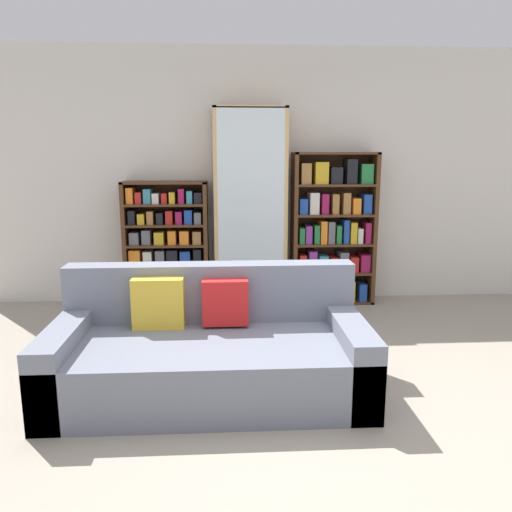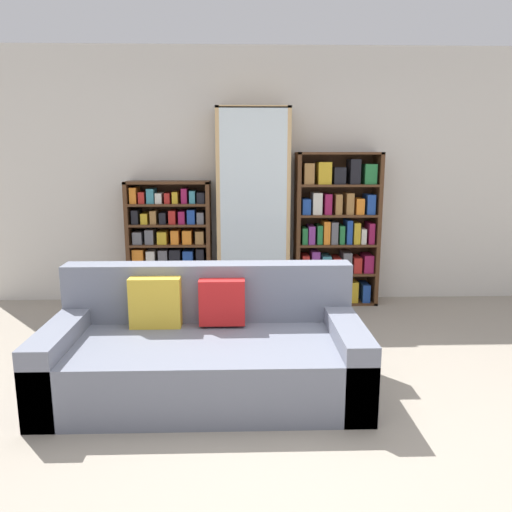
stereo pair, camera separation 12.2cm
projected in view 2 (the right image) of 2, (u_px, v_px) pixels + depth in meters
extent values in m
plane|color=gray|center=(297.00, 430.00, 2.94)|extent=(16.00, 16.00, 0.00)
cube|color=beige|center=(271.00, 177.00, 5.40)|extent=(6.25, 0.06, 2.70)
cube|color=slate|center=(206.00, 366.00, 3.37)|extent=(2.09, 1.00, 0.39)
cube|color=slate|center=(209.00, 292.00, 3.68)|extent=(2.09, 0.20, 0.43)
cube|color=slate|center=(64.00, 359.00, 3.33)|extent=(0.20, 1.00, 0.51)
cube|color=slate|center=(345.00, 356.00, 3.39)|extent=(0.20, 1.00, 0.51)
cube|color=gold|center=(155.00, 303.00, 3.52)|extent=(0.36, 0.12, 0.36)
cube|color=red|center=(222.00, 302.00, 3.53)|extent=(0.32, 0.12, 0.32)
cube|color=#4C2D19|center=(130.00, 244.00, 5.29)|extent=(0.04, 0.32, 1.32)
cube|color=#4C2D19|center=(209.00, 244.00, 5.32)|extent=(0.04, 0.32, 1.32)
cube|color=#4C2D19|center=(168.00, 182.00, 5.18)|extent=(0.87, 0.32, 0.02)
cube|color=#4C2D19|center=(172.00, 302.00, 5.44)|extent=(0.87, 0.32, 0.02)
cube|color=#4C2D19|center=(172.00, 241.00, 5.46)|extent=(0.87, 0.01, 1.32)
cube|color=#4C2D19|center=(171.00, 282.00, 5.39)|extent=(0.79, 0.32, 0.02)
cube|color=#4C2D19|center=(171.00, 263.00, 5.35)|extent=(0.79, 0.32, 0.02)
cube|color=#4C2D19|center=(170.00, 244.00, 5.31)|extent=(0.79, 0.32, 0.02)
cube|color=#4C2D19|center=(169.00, 224.00, 5.26)|extent=(0.79, 0.32, 0.02)
cube|color=#4C2D19|center=(168.00, 204.00, 5.22)|extent=(0.79, 0.32, 0.02)
cube|color=#1E4293|center=(140.00, 296.00, 5.40)|extent=(0.07, 0.24, 0.13)
cube|color=teal|center=(146.00, 297.00, 5.41)|extent=(0.05, 0.24, 0.11)
cube|color=olive|center=(153.00, 296.00, 5.41)|extent=(0.07, 0.24, 0.13)
cube|color=#AD231E|center=(161.00, 296.00, 5.41)|extent=(0.05, 0.24, 0.13)
cube|color=black|center=(168.00, 295.00, 5.41)|extent=(0.06, 0.24, 0.14)
cube|color=#5B5B60|center=(175.00, 297.00, 5.42)|extent=(0.06, 0.24, 0.10)
cube|color=#237038|center=(182.00, 296.00, 5.42)|extent=(0.05, 0.24, 0.12)
cube|color=olive|center=(189.00, 294.00, 5.41)|extent=(0.07, 0.24, 0.16)
cube|color=gold|center=(197.00, 295.00, 5.42)|extent=(0.07, 0.24, 0.15)
cube|color=black|center=(204.00, 296.00, 5.42)|extent=(0.05, 0.24, 0.11)
cube|color=#1E4293|center=(142.00, 276.00, 5.36)|extent=(0.13, 0.24, 0.12)
cube|color=#7A3384|center=(157.00, 276.00, 5.36)|extent=(0.14, 0.24, 0.13)
cube|color=orange|center=(171.00, 275.00, 5.36)|extent=(0.11, 0.24, 0.15)
cube|color=black|center=(185.00, 275.00, 5.37)|extent=(0.10, 0.24, 0.15)
cube|color=teal|center=(200.00, 275.00, 5.37)|extent=(0.11, 0.24, 0.14)
cube|color=orange|center=(140.00, 255.00, 5.31)|extent=(0.11, 0.24, 0.16)
cube|color=beige|center=(152.00, 256.00, 5.32)|extent=(0.09, 0.24, 0.14)
cube|color=#5B5B60|center=(164.00, 256.00, 5.32)|extent=(0.09, 0.24, 0.15)
cube|color=black|center=(176.00, 255.00, 5.32)|extent=(0.11, 0.24, 0.15)
cube|color=#1E4293|center=(189.00, 256.00, 5.33)|extent=(0.11, 0.24, 0.14)
cube|color=black|center=(201.00, 255.00, 5.33)|extent=(0.08, 0.24, 0.16)
cube|color=#5B5B60|center=(139.00, 237.00, 5.27)|extent=(0.10, 0.24, 0.13)
cube|color=#5B5B60|center=(151.00, 236.00, 5.27)|extent=(0.09, 0.24, 0.15)
cube|color=gold|center=(163.00, 237.00, 5.28)|extent=(0.10, 0.24, 0.13)
cube|color=orange|center=(176.00, 236.00, 5.28)|extent=(0.08, 0.24, 0.14)
cube|color=orange|center=(188.00, 236.00, 5.29)|extent=(0.09, 0.24, 0.14)
cube|color=olive|center=(200.00, 236.00, 5.29)|extent=(0.09, 0.24, 0.14)
cube|color=black|center=(137.00, 216.00, 5.23)|extent=(0.07, 0.24, 0.14)
cube|color=gold|center=(146.00, 218.00, 5.23)|extent=(0.07, 0.24, 0.11)
cube|color=olive|center=(155.00, 217.00, 5.23)|extent=(0.06, 0.24, 0.14)
cube|color=black|center=(164.00, 217.00, 5.24)|extent=(0.07, 0.24, 0.12)
cube|color=#AD231E|center=(173.00, 216.00, 5.24)|extent=(0.07, 0.24, 0.14)
cube|color=#8E1947|center=(183.00, 217.00, 5.24)|extent=(0.07, 0.24, 0.13)
cube|color=#1E4293|center=(192.00, 216.00, 5.24)|extent=(0.08, 0.24, 0.15)
cube|color=#5B5B60|center=(201.00, 217.00, 5.25)|extent=(0.07, 0.24, 0.12)
cube|color=orange|center=(135.00, 195.00, 5.18)|extent=(0.07, 0.24, 0.16)
cube|color=#AD231E|center=(143.00, 197.00, 5.19)|extent=(0.06, 0.24, 0.12)
cube|color=teal|center=(152.00, 196.00, 5.19)|extent=(0.07, 0.24, 0.15)
cube|color=beige|center=(160.00, 198.00, 5.20)|extent=(0.07, 0.24, 0.11)
cube|color=#AD231E|center=(168.00, 198.00, 5.20)|extent=(0.05, 0.24, 0.11)
cube|color=gold|center=(176.00, 197.00, 5.20)|extent=(0.06, 0.24, 0.12)
cube|color=#8E1947|center=(185.00, 195.00, 5.20)|extent=(0.06, 0.24, 0.15)
cube|color=teal|center=(193.00, 197.00, 5.20)|extent=(0.06, 0.24, 0.13)
cube|color=black|center=(201.00, 197.00, 5.21)|extent=(0.08, 0.24, 0.11)
cube|color=tan|center=(219.00, 209.00, 5.23)|extent=(0.04, 0.36, 2.07)
cube|color=tan|center=(287.00, 209.00, 5.25)|extent=(0.04, 0.36, 2.07)
cube|color=tan|center=(253.00, 108.00, 5.03)|extent=(0.75, 0.36, 0.02)
cube|color=tan|center=(253.00, 302.00, 5.44)|extent=(0.75, 0.36, 0.02)
cube|color=tan|center=(253.00, 207.00, 5.41)|extent=(0.75, 0.01, 2.07)
cube|color=silver|center=(253.00, 211.00, 5.07)|extent=(0.67, 0.01, 2.04)
cube|color=tan|center=(253.00, 265.00, 5.36)|extent=(0.67, 0.32, 0.02)
cube|color=tan|center=(253.00, 228.00, 5.28)|extent=(0.67, 0.32, 0.02)
cube|color=tan|center=(253.00, 190.00, 5.20)|extent=(0.67, 0.32, 0.02)
cube|color=tan|center=(253.00, 150.00, 5.12)|extent=(0.67, 0.32, 0.02)
cylinder|color=silver|center=(230.00, 298.00, 5.44)|extent=(0.01, 0.01, 0.07)
cone|color=silver|center=(230.00, 291.00, 5.43)|extent=(0.09, 0.09, 0.08)
cylinder|color=silver|center=(242.00, 298.00, 5.44)|extent=(0.01, 0.01, 0.07)
cone|color=silver|center=(242.00, 292.00, 5.42)|extent=(0.09, 0.09, 0.08)
cylinder|color=silver|center=(253.00, 298.00, 5.43)|extent=(0.01, 0.01, 0.07)
cone|color=silver|center=(253.00, 292.00, 5.41)|extent=(0.09, 0.09, 0.08)
cylinder|color=silver|center=(265.00, 298.00, 5.44)|extent=(0.01, 0.01, 0.07)
cone|color=silver|center=(265.00, 291.00, 5.43)|extent=(0.09, 0.09, 0.08)
cylinder|color=silver|center=(276.00, 298.00, 5.44)|extent=(0.01, 0.01, 0.07)
cone|color=silver|center=(276.00, 292.00, 5.42)|extent=(0.09, 0.09, 0.08)
cylinder|color=silver|center=(229.00, 261.00, 5.33)|extent=(0.01, 0.01, 0.07)
cone|color=silver|center=(229.00, 254.00, 5.32)|extent=(0.09, 0.09, 0.08)
cylinder|color=silver|center=(241.00, 261.00, 5.34)|extent=(0.01, 0.01, 0.07)
cone|color=silver|center=(241.00, 254.00, 5.33)|extent=(0.09, 0.09, 0.08)
cylinder|color=silver|center=(253.00, 261.00, 5.34)|extent=(0.01, 0.01, 0.07)
cone|color=silver|center=(253.00, 254.00, 5.33)|extent=(0.09, 0.09, 0.08)
cylinder|color=silver|center=(265.00, 261.00, 5.35)|extent=(0.01, 0.01, 0.07)
cone|color=silver|center=(265.00, 254.00, 5.34)|extent=(0.09, 0.09, 0.08)
cylinder|color=silver|center=(277.00, 260.00, 5.38)|extent=(0.01, 0.01, 0.07)
cone|color=silver|center=(277.00, 253.00, 5.36)|extent=(0.09, 0.09, 0.08)
cylinder|color=silver|center=(231.00, 223.00, 5.24)|extent=(0.01, 0.01, 0.08)
cone|color=silver|center=(230.00, 214.00, 5.22)|extent=(0.09, 0.09, 0.10)
cylinder|color=silver|center=(246.00, 223.00, 5.28)|extent=(0.01, 0.01, 0.08)
cone|color=silver|center=(246.00, 214.00, 5.26)|extent=(0.09, 0.09, 0.10)
cylinder|color=silver|center=(261.00, 223.00, 5.28)|extent=(0.01, 0.01, 0.08)
cone|color=silver|center=(261.00, 214.00, 5.26)|extent=(0.09, 0.09, 0.10)
cylinder|color=silver|center=(275.00, 223.00, 5.28)|extent=(0.01, 0.01, 0.08)
cone|color=silver|center=(276.00, 214.00, 5.27)|extent=(0.09, 0.09, 0.10)
cylinder|color=silver|center=(229.00, 184.00, 5.19)|extent=(0.01, 0.01, 0.09)
cone|color=silver|center=(229.00, 175.00, 5.17)|extent=(0.09, 0.09, 0.10)
cylinder|color=silver|center=(241.00, 184.00, 5.18)|extent=(0.01, 0.01, 0.09)
cone|color=silver|center=(241.00, 175.00, 5.16)|extent=(0.09, 0.09, 0.10)
cylinder|color=silver|center=(253.00, 184.00, 5.18)|extent=(0.01, 0.01, 0.09)
cone|color=silver|center=(253.00, 175.00, 5.16)|extent=(0.09, 0.09, 0.10)
cylinder|color=silver|center=(265.00, 184.00, 5.20)|extent=(0.01, 0.01, 0.09)
cone|color=silver|center=(265.00, 175.00, 5.18)|extent=(0.09, 0.09, 0.10)
cylinder|color=silver|center=(277.00, 184.00, 5.20)|extent=(0.01, 0.01, 0.09)
cone|color=silver|center=(277.00, 175.00, 5.18)|extent=(0.09, 0.09, 0.10)
cylinder|color=silver|center=(232.00, 145.00, 5.08)|extent=(0.01, 0.01, 0.08)
cone|color=silver|center=(232.00, 137.00, 5.06)|extent=(0.09, 0.09, 0.09)
cylinder|color=silver|center=(253.00, 145.00, 5.09)|extent=(0.01, 0.01, 0.08)
cone|color=silver|center=(253.00, 137.00, 5.08)|extent=(0.09, 0.09, 0.09)
cylinder|color=silver|center=(273.00, 145.00, 5.13)|extent=(0.01, 0.01, 0.08)
cone|color=silver|center=(274.00, 137.00, 5.11)|extent=(0.09, 0.09, 0.09)
cube|color=#4C2D19|center=(297.00, 230.00, 5.32)|extent=(0.04, 0.32, 1.62)
cube|color=#4C2D19|center=(376.00, 229.00, 5.34)|extent=(0.04, 0.32, 1.62)
cube|color=#4C2D19|center=(339.00, 153.00, 5.17)|extent=(0.89, 0.32, 0.02)
cube|color=#4C2D19|center=(334.00, 301.00, 5.49)|extent=(0.89, 0.32, 0.02)
cube|color=#4C2D19|center=(334.00, 227.00, 5.48)|extent=(0.89, 0.01, 1.62)
cube|color=#4C2D19|center=(335.00, 272.00, 5.42)|extent=(0.81, 0.32, 0.02)
cube|color=#4C2D19|center=(336.00, 244.00, 5.36)|extent=(0.81, 0.32, 0.02)
cube|color=#4C2D19|center=(337.00, 215.00, 5.30)|extent=(0.81, 0.32, 0.02)
cube|color=#4C2D19|center=(338.00, 185.00, 5.23)|extent=(0.81, 0.32, 0.02)
cube|color=teal|center=(305.00, 290.00, 5.44)|extent=(0.11, 0.24, 0.24)
cube|color=teal|center=(317.00, 291.00, 5.45)|extent=(0.08, 0.24, 0.20)
cube|color=#7A3384|center=(329.00, 291.00, 5.45)|extent=(0.10, 0.24, 0.21)
cube|color=#5B5B60|center=(341.00, 290.00, 5.46)|extent=(0.10, 0.24, 0.22)
cube|color=gold|center=(352.00, 290.00, 5.46)|extent=(0.09, 0.24, 0.22)
cube|color=#1E4293|center=(364.00, 291.00, 5.47)|extent=(0.08, 0.24, 0.19)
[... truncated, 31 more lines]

